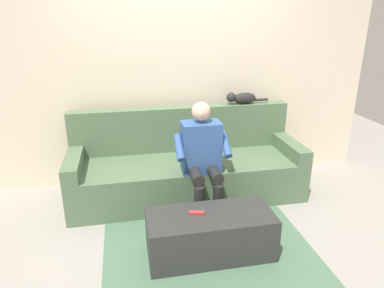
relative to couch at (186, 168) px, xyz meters
name	(u,v)px	position (x,y,z in m)	size (l,w,h in m)	color
ground_plane	(201,229)	(0.00, 0.74, -0.30)	(8.00, 8.00, 0.00)	gray
back_wall	(178,73)	(0.00, -0.51, 0.97)	(4.68, 0.06, 2.55)	beige
couch	(186,168)	(0.00, 0.00, 0.00)	(2.48, 0.83, 0.93)	#516B4C
coffee_table	(210,234)	(0.00, 1.09, -0.12)	(1.04, 0.46, 0.38)	#2D2D2D
person_solo_seated	(202,154)	(-0.08, 0.42, 0.33)	(0.53, 0.51, 1.13)	#335693
cat_on_backrest	(242,98)	(-0.70, -0.28, 0.70)	(0.50, 0.12, 0.14)	black
remote_red	(197,213)	(0.11, 1.06, 0.08)	(0.13, 0.04, 0.02)	#B73333
floor_rug	(207,244)	(0.00, 0.98, -0.30)	(1.77, 1.53, 0.01)	#4C7056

